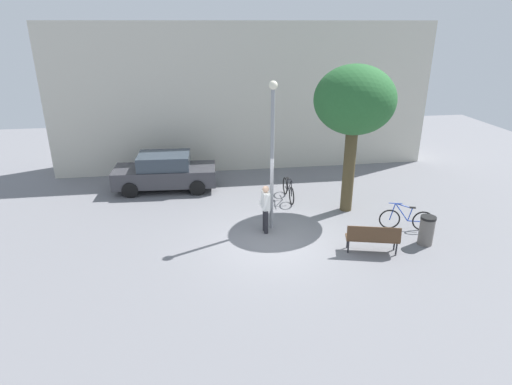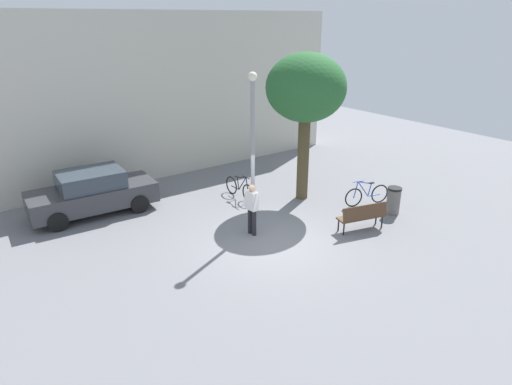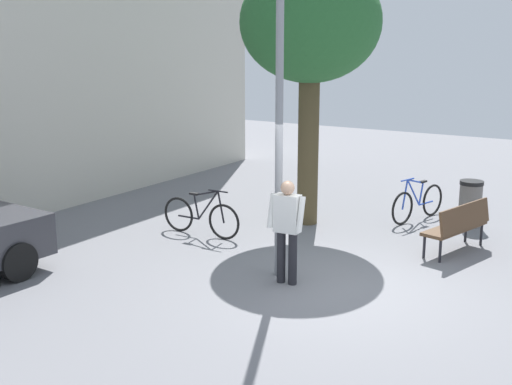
# 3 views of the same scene
# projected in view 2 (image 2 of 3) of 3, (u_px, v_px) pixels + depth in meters

# --- Properties ---
(ground_plane) EXTENTS (36.00, 36.00, 0.00)m
(ground_plane) POSITION_uv_depth(u_px,v_px,m) (272.00, 241.00, 13.80)
(ground_plane) COLOR slate
(building_facade) EXTENTS (17.57, 2.00, 6.69)m
(building_facade) POSITION_uv_depth(u_px,v_px,m) (151.00, 95.00, 18.89)
(building_facade) COLOR beige
(building_facade) RESTS_ON ground_plane
(lamppost) EXTENTS (0.28, 0.28, 4.97)m
(lamppost) POSITION_uv_depth(u_px,v_px,m) (253.00, 141.00, 13.54)
(lamppost) COLOR gray
(lamppost) RESTS_ON ground_plane
(person_by_lamppost) EXTENTS (0.31, 0.61, 1.67)m
(person_by_lamppost) POSITION_uv_depth(u_px,v_px,m) (252.00, 206.00, 13.88)
(person_by_lamppost) COLOR #232328
(person_by_lamppost) RESTS_ON ground_plane
(park_bench) EXTENTS (1.67, 0.86, 0.92)m
(park_bench) POSITION_uv_depth(u_px,v_px,m) (363.00, 215.00, 14.28)
(park_bench) COLOR #513823
(park_bench) RESTS_ON ground_plane
(plaza_tree) EXTENTS (2.83, 2.83, 5.34)m
(plaza_tree) POSITION_uv_depth(u_px,v_px,m) (306.00, 90.00, 15.62)
(plaza_tree) COLOR #4D4228
(plaza_tree) RESTS_ON ground_plane
(bicycle_black) EXTENTS (0.09, 1.81, 0.97)m
(bicycle_black) POSITION_uv_depth(u_px,v_px,m) (240.00, 189.00, 16.92)
(bicycle_black) COLOR black
(bicycle_black) RESTS_ON ground_plane
(bicycle_blue) EXTENTS (1.75, 0.55, 0.97)m
(bicycle_blue) POSITION_uv_depth(u_px,v_px,m) (367.00, 195.00, 16.32)
(bicycle_blue) COLOR black
(bicycle_blue) RESTS_ON ground_plane
(parked_car_charcoal) EXTENTS (4.28, 1.99, 1.55)m
(parked_car_charcoal) POSITION_uv_depth(u_px,v_px,m) (92.00, 192.00, 15.48)
(parked_car_charcoal) COLOR #38383D
(parked_car_charcoal) RESTS_ON ground_plane
(trash_bin) EXTENTS (0.48, 0.48, 0.96)m
(trash_bin) POSITION_uv_depth(u_px,v_px,m) (393.00, 200.00, 15.56)
(trash_bin) COLOR #66605B
(trash_bin) RESTS_ON ground_plane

